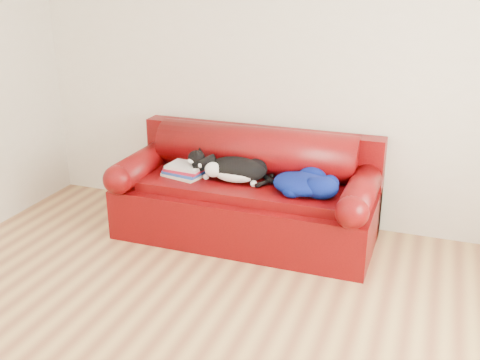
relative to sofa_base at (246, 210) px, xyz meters
The scene contains 7 objects.
ground 1.52m from the sofa_base, 85.37° to the right, with size 4.50×4.50×0.00m, color brown.
room_shell 2.07m from the sofa_base, 80.60° to the right, with size 4.52×4.02×2.61m.
sofa_base is the anchor object (origin of this frame).
sofa_back 0.39m from the sofa_base, 90.00° to the left, with size 2.10×1.01×0.88m.
book_stack 0.60m from the sofa_base, behind, with size 0.37×0.31×0.10m.
cat 0.37m from the sofa_base, 145.43° to the right, with size 0.71×0.40×0.25m.
blanket 0.61m from the sofa_base, ahead, with size 0.54×0.44×0.17m.
Camera 1 is at (1.29, -2.53, 2.11)m, focal length 42.00 mm.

